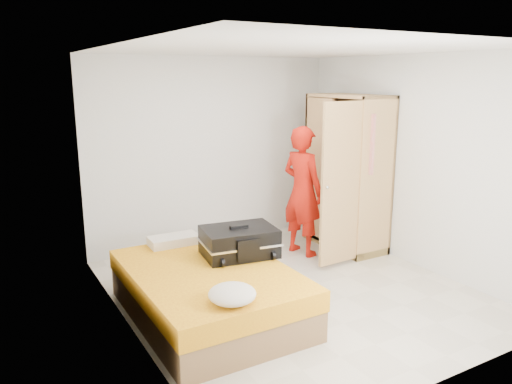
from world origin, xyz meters
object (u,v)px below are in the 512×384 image
bed (209,292)px  suitcase (239,242)px  person (303,191)px  round_cushion (232,294)px  wardrobe (346,177)px

bed → suitcase: 0.62m
person → suitcase: (-1.41, -0.85, -0.21)m
suitcase → round_cushion: bearing=-112.7°
wardrobe → suitcase: wardrobe is taller
bed → person: size_ratio=1.18×
wardrobe → bed: bearing=-159.4°
wardrobe → round_cushion: bearing=-146.9°
wardrobe → person: (-0.65, 0.09, -0.14)m
bed → suitcase: (0.44, 0.18, 0.40)m
round_cushion → bed: bearing=79.7°
round_cushion → person: bearing=42.4°
wardrobe → suitcase: bearing=-159.8°
suitcase → wardrobe: bearing=28.7°
round_cushion → suitcase: bearing=58.8°
wardrobe → round_cushion: 3.18m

